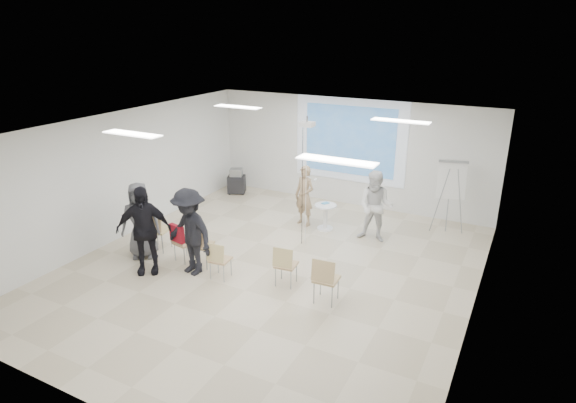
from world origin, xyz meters
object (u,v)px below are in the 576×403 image
at_px(audience_outer, 140,216).
at_px(av_cart, 237,182).
at_px(chair_right_far, 325,277).
at_px(audience_mid, 189,226).
at_px(player_left, 305,192).
at_px(audience_left, 143,224).
at_px(player_right, 376,203).
at_px(flipchart_easel, 452,180).
at_px(chair_far_left, 156,227).
at_px(laptop, 202,243).
at_px(chair_left_inner, 200,243).
at_px(chair_right_inner, 285,263).
at_px(pedestal_table, 325,215).
at_px(chair_center, 218,258).
at_px(chair_left_mid, 182,241).

relative_size(audience_outer, av_cart, 2.47).
relative_size(chair_right_far, audience_mid, 0.45).
relative_size(player_left, audience_mid, 0.85).
xyz_separation_m(player_left, chair_right_far, (1.97, -3.22, -0.33)).
height_order(player_left, audience_left, audience_left).
bearing_deg(player_right, flipchart_easel, 39.07).
distance_m(chair_far_left, laptop, 1.32).
relative_size(audience_left, flipchart_easel, 1.17).
bearing_deg(chair_left_inner, chair_right_inner, -9.67).
distance_m(pedestal_table, audience_mid, 3.74).
height_order(chair_far_left, flipchart_easel, flipchart_easel).
xyz_separation_m(chair_center, audience_mid, (-0.66, -0.02, 0.56)).
distance_m(player_left, chair_center, 3.41).
distance_m(player_left, chair_right_inner, 3.19).
height_order(chair_far_left, audience_mid, audience_mid).
bearing_deg(pedestal_table, chair_left_inner, -116.67).
xyz_separation_m(player_right, chair_left_mid, (-3.32, -2.98, -0.45)).
distance_m(player_right, laptop, 4.09).
bearing_deg(av_cart, player_right, -39.46).
xyz_separation_m(chair_right_inner, audience_left, (-2.81, -0.79, 0.57)).
relative_size(chair_left_inner, audience_left, 0.44).
xyz_separation_m(laptop, flipchart_easel, (4.29, 4.17, 0.84)).
height_order(chair_right_inner, laptop, chair_right_inner).
bearing_deg(laptop, player_right, -147.53).
bearing_deg(av_cart, audience_left, -100.92).
height_order(chair_far_left, audience_left, audience_left).
xyz_separation_m(player_right, audience_left, (-3.68, -3.68, 0.12)).
distance_m(player_left, av_cart, 3.21).
height_order(player_left, audience_mid, audience_mid).
distance_m(chair_center, laptop, 0.76).
xyz_separation_m(chair_right_inner, av_cart, (-3.92, 4.27, -0.15)).
bearing_deg(player_right, audience_left, -137.28).
relative_size(chair_left_mid, audience_left, 0.39).
bearing_deg(chair_right_far, chair_far_left, 172.53).
relative_size(player_left, chair_left_inner, 1.87).
xyz_separation_m(audience_left, flipchart_easel, (5.12, 4.94, 0.28)).
height_order(player_left, chair_far_left, player_left).
relative_size(chair_center, audience_mid, 0.39).
xyz_separation_m(chair_center, av_cart, (-2.62, 4.65, -0.12)).
relative_size(chair_left_inner, audience_outer, 0.49).
height_order(laptop, av_cart, av_cart).
bearing_deg(audience_mid, chair_far_left, 173.15).
distance_m(chair_right_inner, av_cart, 5.80).
xyz_separation_m(player_right, audience_mid, (-2.83, -3.28, 0.09)).
height_order(player_right, laptop, player_right).
height_order(chair_far_left, chair_right_far, chair_far_left).
distance_m(pedestal_table, av_cart, 3.75).
bearing_deg(audience_outer, player_right, 3.66).
distance_m(player_right, chair_right_inner, 3.05).
relative_size(chair_far_left, audience_outer, 0.51).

